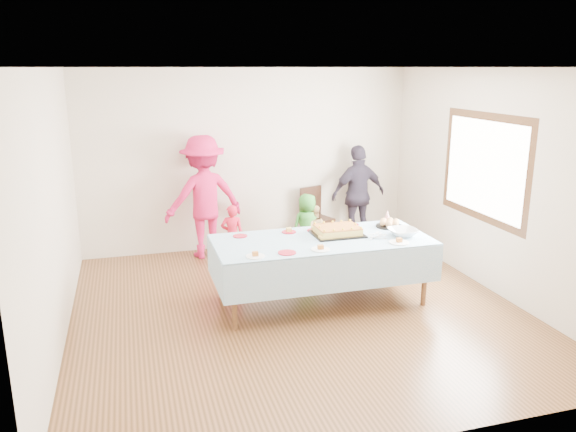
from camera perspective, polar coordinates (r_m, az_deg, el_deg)
The scene contains 22 objects.
ground at distance 6.56m, azimuth 0.94°, elevation -9.42°, with size 5.00×5.00×0.00m, color #4C2F15.
room_walls at distance 6.07m, azimuth 1.49°, elevation 6.07°, with size 5.04×5.04×2.72m.
party_table at distance 6.51m, azimuth 3.47°, elevation -2.80°, with size 2.50×1.10×0.78m.
birthday_cake at distance 6.66m, azimuth 5.05°, elevation -1.51°, with size 0.59×0.45×0.10m.
rolls_tray at distance 7.07m, azimuth 10.26°, elevation -0.77°, with size 0.33×0.33×0.10m.
punch_bowl at distance 6.74m, azimuth 11.58°, elevation -1.63°, with size 0.34×0.34×0.08m, color silver.
party_hat at distance 7.28m, azimuth 10.06°, elevation 0.01°, with size 0.10×0.10×0.16m, color white.
fork_pile at distance 6.58m, azimuth 8.91°, elevation -1.98°, with size 0.24×0.18×0.07m, color white, non-canonical shape.
plate_red_far_a at distance 6.60m, azimuth -4.89°, elevation -2.04°, with size 0.17×0.17×0.01m, color #B60D24.
plate_red_far_b at distance 6.74m, azimuth 0.09°, elevation -1.63°, with size 0.17×0.17×0.01m, color #B60D24.
plate_red_far_c at distance 6.81m, azimuth 2.65°, elevation -1.47°, with size 0.17×0.17×0.01m, color #B60D24.
plate_red_far_d at distance 7.09m, azimuth 6.42°, elevation -0.87°, with size 0.19×0.19×0.01m, color #B60D24.
plate_red_near at distance 6.00m, azimuth -0.10°, elevation -3.74°, with size 0.19×0.19×0.01m, color #B60D24.
plate_white_left at distance 5.89m, azimuth -3.34°, elevation -4.10°, with size 0.20×0.20×0.01m, color white.
plate_white_mid at distance 6.11m, azimuth 3.33°, elevation -3.41°, with size 0.21×0.21×0.01m, color white.
plate_white_right at distance 6.46m, azimuth 11.22°, elevation -2.65°, with size 0.23×0.23×0.01m, color white.
dining_chair at distance 8.72m, azimuth 2.71°, elevation 0.29°, with size 0.50×0.50×0.91m.
toddler_left at distance 7.87m, azimuth -5.68°, elevation -1.94°, with size 0.32×0.21×0.87m, color red.
toddler_mid at distance 8.11m, azimuth 1.95°, elevation -1.04°, with size 0.47×0.30×0.95m, color #2F7D29.
toddler_right at distance 8.17m, azimuth 2.56°, elevation -1.56°, with size 0.38×0.30×0.78m, color tan.
adult_left at distance 8.19m, azimuth -8.56°, elevation 1.92°, with size 1.15×0.66×1.78m, color #C9194E.
adult_right at distance 8.84m, azimuth 7.13°, elevation 2.17°, with size 0.91×0.38×1.55m, color #342C3D.
Camera 1 is at (-1.76, -5.72, 2.70)m, focal length 35.00 mm.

